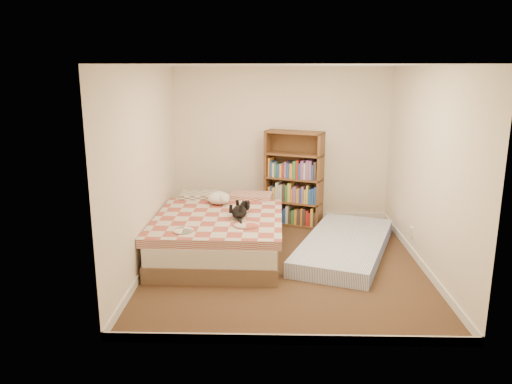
{
  "coord_description": "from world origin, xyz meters",
  "views": [
    {
      "loc": [
        -0.22,
        -6.1,
        2.47
      ],
      "look_at": [
        -0.38,
        0.3,
        0.87
      ],
      "focal_mm": 35.0,
      "sensor_mm": 36.0,
      "label": 1
    }
  ],
  "objects_px": {
    "floor_mattress": "(345,246)",
    "black_cat": "(240,211)",
    "bookshelf": "(293,191)",
    "white_dog": "(219,198)",
    "bed": "(220,231)"
  },
  "relations": [
    {
      "from": "floor_mattress",
      "to": "white_dog",
      "type": "distance_m",
      "value": 1.9
    },
    {
      "from": "bed",
      "to": "bookshelf",
      "type": "height_order",
      "value": "bookshelf"
    },
    {
      "from": "bed",
      "to": "bookshelf",
      "type": "distance_m",
      "value": 1.66
    },
    {
      "from": "bookshelf",
      "to": "black_cat",
      "type": "height_order",
      "value": "bookshelf"
    },
    {
      "from": "bed",
      "to": "bookshelf",
      "type": "xyz_separation_m",
      "value": [
        1.06,
        1.25,
        0.28
      ]
    },
    {
      "from": "bed",
      "to": "bookshelf",
      "type": "bearing_deg",
      "value": 50.79
    },
    {
      "from": "white_dog",
      "to": "bookshelf",
      "type": "bearing_deg",
      "value": 45.93
    },
    {
      "from": "bed",
      "to": "white_dog",
      "type": "height_order",
      "value": "white_dog"
    },
    {
      "from": "bookshelf",
      "to": "black_cat",
      "type": "relative_size",
      "value": 2.01
    },
    {
      "from": "bookshelf",
      "to": "white_dog",
      "type": "xyz_separation_m",
      "value": [
        -1.11,
        -0.81,
        0.08
      ]
    },
    {
      "from": "black_cat",
      "to": "bookshelf",
      "type": "bearing_deg",
      "value": 76.96
    },
    {
      "from": "bookshelf",
      "to": "white_dog",
      "type": "distance_m",
      "value": 1.38
    },
    {
      "from": "floor_mattress",
      "to": "black_cat",
      "type": "bearing_deg",
      "value": -154.92
    },
    {
      "from": "floor_mattress",
      "to": "black_cat",
      "type": "distance_m",
      "value": 1.53
    },
    {
      "from": "bed",
      "to": "white_dog",
      "type": "distance_m",
      "value": 0.57
    }
  ]
}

